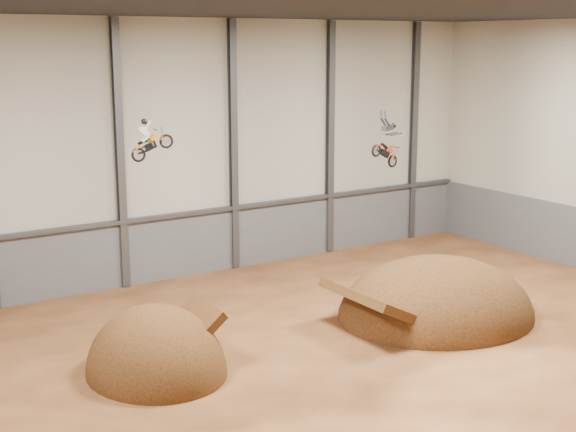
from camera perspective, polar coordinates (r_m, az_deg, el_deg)
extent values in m
plane|color=#512B15|center=(32.89, 3.96, -10.53)|extent=(40.00, 40.00, 0.00)
cube|color=#BCB8A7|center=(43.60, -7.88, 4.62)|extent=(40.00, 0.10, 14.00)
plane|color=black|center=(30.34, 4.36, 14.64)|extent=(40.00, 40.00, 0.00)
cube|color=slate|center=(44.51, -7.62, -2.11)|extent=(39.80, 0.18, 3.50)
cube|color=#47494F|center=(43.96, -7.61, 0.12)|extent=(39.80, 0.35, 0.20)
cube|color=#47494F|center=(42.12, -11.87, 4.20)|extent=(0.40, 0.36, 13.90)
cube|color=#47494F|center=(44.93, -3.91, 4.93)|extent=(0.40, 0.36, 13.90)
cube|color=#47494F|center=(48.50, 3.01, 5.49)|extent=(0.40, 0.36, 13.90)
cube|color=#47494F|center=(52.68, 8.91, 5.90)|extent=(0.40, 0.36, 13.90)
ellipsoid|color=#371E0D|center=(32.56, -9.32, -10.92)|extent=(5.38, 6.21, 5.38)
ellipsoid|color=#371E0D|center=(38.95, 10.47, -7.01)|extent=(9.70, 8.58, 5.60)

